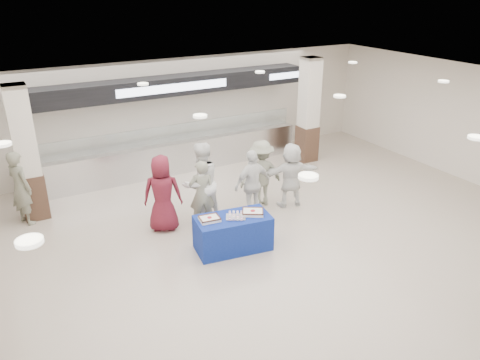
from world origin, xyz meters
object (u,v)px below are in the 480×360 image
soldier_b (261,173)px  soldier_bg (21,188)px  civilian_maroon (163,194)px  chef_tall (201,183)px  sheet_cake_right (253,212)px  civilian_white (291,175)px  soldier_a (202,194)px  sheet_cake_left (210,218)px  chef_short (252,184)px  cupcake_tray (236,216)px  display_table (233,233)px

soldier_b → soldier_bg: size_ratio=0.95×
civilian_maroon → soldier_bg: bearing=-10.2°
chef_tall → sheet_cake_right: bearing=99.1°
civilian_maroon → civilian_white: bearing=-162.4°
soldier_a → civilian_white: civilian_white is taller
sheet_cake_left → soldier_bg: bearing=134.3°
soldier_bg → chef_short: bearing=-142.4°
sheet_cake_left → soldier_bg: soldier_bg is taller
cupcake_tray → soldier_bg: size_ratio=0.28×
chef_tall → cupcake_tray: bearing=85.1°
soldier_a → chef_tall: 0.28m
civilian_maroon → chef_tall: bearing=-160.9°
cupcake_tray → soldier_a: size_ratio=0.30×
soldier_a → chef_tall: chef_tall is taller
chef_short → soldier_bg: soldier_bg is taller
chef_tall → civilian_white: bearing=164.0°
cupcake_tray → chef_tall: 1.49m
sheet_cake_right → soldier_a: (-0.58, 1.29, 0.01)m
chef_short → soldier_b: 0.68m
chef_short → soldier_bg: bearing=-30.4°
soldier_a → display_table: bearing=108.6°
soldier_a → chef_short: 1.27m
civilian_white → sheet_cake_right: bearing=48.4°
chef_tall → soldier_bg: bearing=-37.1°
display_table → chef_short: size_ratio=0.92×
soldier_a → soldier_bg: size_ratio=0.91×
display_table → chef_tall: 1.56m
cupcake_tray → soldier_bg: soldier_bg is taller
soldier_b → cupcake_tray: bearing=49.0°
sheet_cake_right → soldier_bg: (-4.12, 3.46, 0.10)m
civilian_maroon → soldier_a: civilian_maroon is taller
civilian_white → soldier_bg: 6.35m
sheet_cake_right → chef_tall: size_ratio=0.28×
soldier_a → sheet_cake_left: bearing=85.0°
sheet_cake_left → soldier_b: soldier_b is taller
sheet_cake_left → soldier_bg: (-3.20, 3.29, 0.10)m
sheet_cake_right → soldier_bg: soldier_bg is taller
chef_short → chef_tall: bearing=-20.7°
chef_short → civilian_white: bearing=177.1°
chef_short → civilian_white: 1.13m
chef_short → soldier_bg: 5.33m
chef_tall → soldier_b: bearing=174.9°
sheet_cake_left → civilian_white: bearing=20.9°
civilian_white → cupcake_tray: bearing=42.7°
sheet_cake_right → civilian_white: (1.81, 1.22, 0.03)m
cupcake_tray → civilian_white: 2.50m
civilian_maroon → chef_short: 2.12m
sheet_cake_left → cupcake_tray: 0.55m
sheet_cake_right → civilian_maroon: size_ratio=0.31×
sheet_cake_left → civilian_maroon: size_ratio=0.25×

